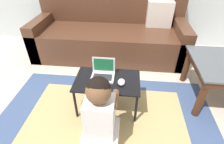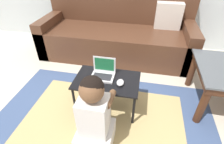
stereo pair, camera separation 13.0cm
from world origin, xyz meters
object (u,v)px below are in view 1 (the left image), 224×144
(computer_mouse, at_px, (121,82))
(person_seated, at_px, (100,119))
(laptop, at_px, (103,74))
(couch, at_px, (110,35))
(laptop_desk, at_px, (107,83))

(computer_mouse, bearing_deg, person_seated, -109.28)
(laptop, bearing_deg, couch, 92.93)
(laptop_desk, bearing_deg, laptop, 136.80)
(computer_mouse, distance_m, person_seated, 0.42)
(couch, xyz_separation_m, person_seated, (0.11, -1.61, 0.02))
(couch, distance_m, computer_mouse, 1.25)
(computer_mouse, height_order, person_seated, person_seated)
(laptop_desk, relative_size, person_seated, 0.87)
(laptop, xyz_separation_m, computer_mouse, (0.18, -0.09, -0.01))
(laptop_desk, relative_size, laptop, 2.81)
(couch, height_order, computer_mouse, couch)
(person_seated, bearing_deg, couch, 93.73)
(laptop_desk, bearing_deg, couch, 95.13)
(laptop_desk, distance_m, laptop, 0.10)
(laptop_desk, height_order, laptop, laptop)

